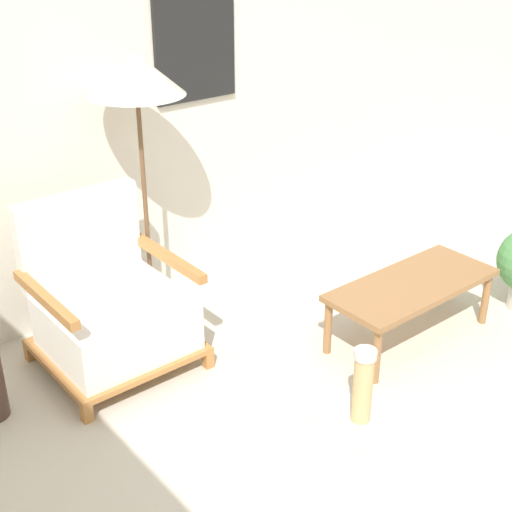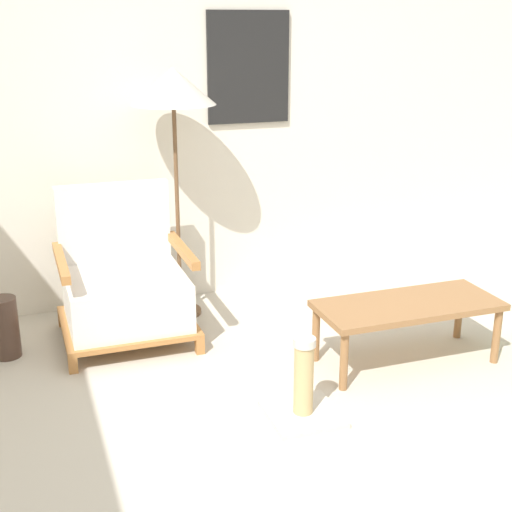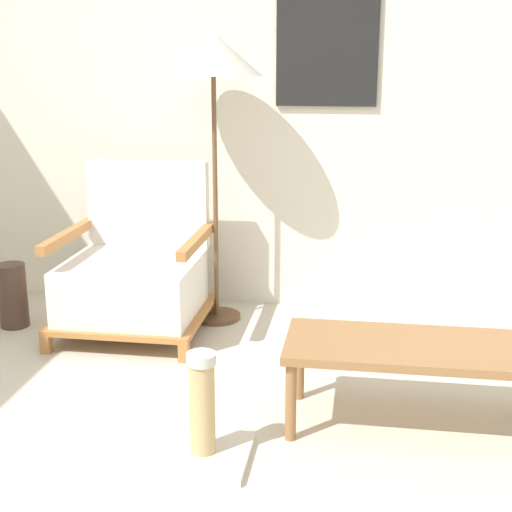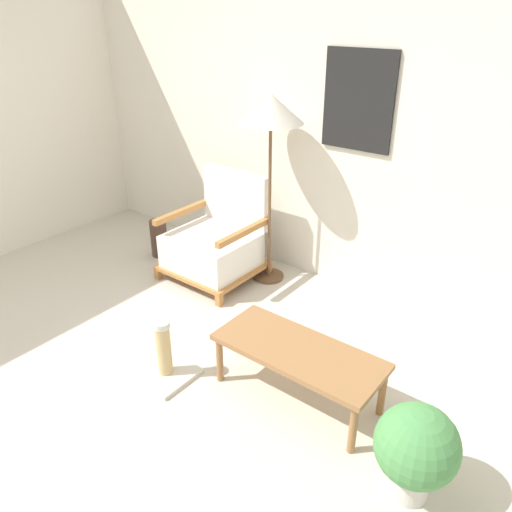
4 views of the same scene
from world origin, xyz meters
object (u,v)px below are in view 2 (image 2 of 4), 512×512
armchair (124,288)px  coffee_table (408,309)px  scratching_post (303,395)px  floor_lamp (173,95)px  vase (5,328)px

armchair → coffee_table: size_ratio=0.87×
coffee_table → scratching_post: size_ratio=2.42×
armchair → coffee_table: armchair is taller
armchair → coffee_table: (1.43, -0.86, 0.00)m
scratching_post → armchair: bearing=118.0°
floor_lamp → coffee_table: size_ratio=1.54×
armchair → scratching_post: 1.40m
floor_lamp → scratching_post: (0.25, -1.47, -1.29)m
armchair → floor_lamp: bearing=31.9°
coffee_table → armchair: bearing=149.1°
floor_lamp → coffee_table: 1.87m
coffee_table → vase: 2.29m
armchair → floor_lamp: size_ratio=0.57×
armchair → floor_lamp: 1.20m
armchair → scratching_post: armchair is taller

